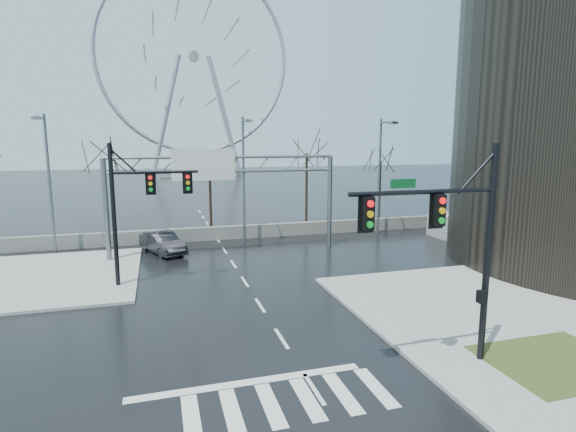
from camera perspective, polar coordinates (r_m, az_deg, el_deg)
name	(u,v)px	position (r m, az deg, el deg)	size (l,w,h in m)	color
ground	(281,339)	(19.24, -0.83, -15.30)	(260.00, 260.00, 0.00)	black
sidewalk_right_ext	(457,298)	(25.18, 20.68, -9.69)	(12.00, 10.00, 0.15)	gray
sidewalk_far	(51,277)	(30.60, -27.86, -6.83)	(10.00, 12.00, 0.15)	gray
grass_strip	(557,361)	(19.72, 30.95, -15.56)	(5.00, 4.00, 0.02)	#313A18
barrier_wall	(217,233)	(37.90, -8.95, -2.16)	(52.00, 0.50, 1.10)	slate
signal_mast_near	(457,235)	(16.45, 20.67, -2.31)	(5.52, 0.41, 8.00)	black
signal_mast_far	(135,201)	(26.05, -18.87, 1.79)	(4.72, 0.41, 8.00)	black
sign_gantry	(220,183)	(32.24, -8.65, 4.16)	(16.36, 0.40, 7.60)	slate
streetlight_left	(48,173)	(35.85, -28.21, 4.81)	(0.50, 2.55, 10.00)	slate
streetlight_mid	(244,170)	(35.72, -5.58, 5.85)	(0.50, 2.55, 10.00)	slate
streetlight_right	(381,168)	(39.75, 11.77, 6.05)	(0.50, 2.55, 10.00)	slate
tree_left	(102,167)	(40.65, -22.55, 5.73)	(3.75, 3.75, 7.50)	black
tree_center	(210,174)	(41.73, -9.92, 5.26)	(3.25, 3.25, 6.50)	black
tree_right	(307,162)	(42.65, 2.39, 6.88)	(3.90, 3.90, 7.80)	black
tree_far_right	(380,169)	(46.32, 11.64, 5.90)	(3.40, 3.40, 6.80)	black
ferris_wheel	(194,65)	(113.74, -11.85, 18.28)	(45.00, 6.00, 50.91)	gray
car	(163,243)	(34.10, -15.64, -3.27)	(1.67, 4.80, 1.58)	black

